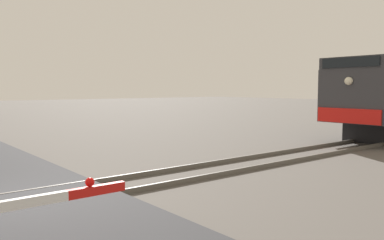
{
  "coord_description": "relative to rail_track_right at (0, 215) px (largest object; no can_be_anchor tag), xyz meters",
  "views": [
    {
      "loc": [
        9.12,
        -1.84,
        2.6
      ],
      "look_at": [
        0.96,
        4.72,
        1.76
      ],
      "focal_mm": 36.98,
      "sensor_mm": 36.0,
      "label": 1
    }
  ],
  "objects": [
    {
      "name": "rail_track_right",
      "position": [
        0.0,
        0.0,
        0.0
      ],
      "size": [
        0.08,
        80.0,
        0.15
      ],
      "primitive_type": "cube",
      "color": "#59544C",
      "rests_on": "ground_plane"
    }
  ]
}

